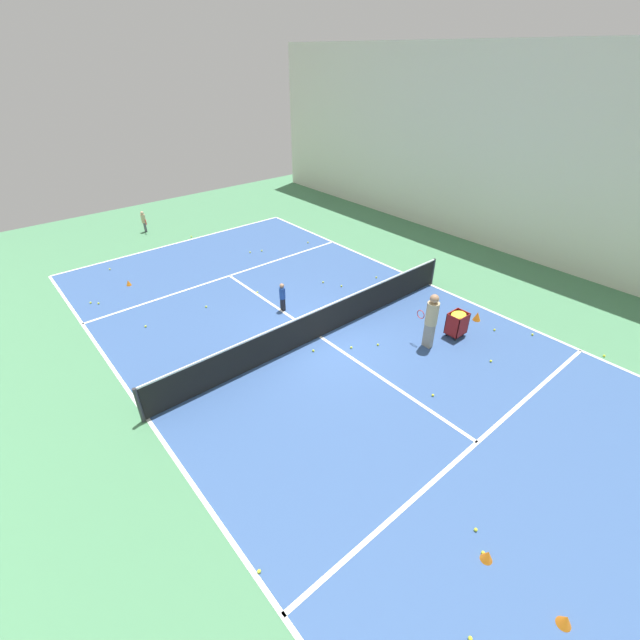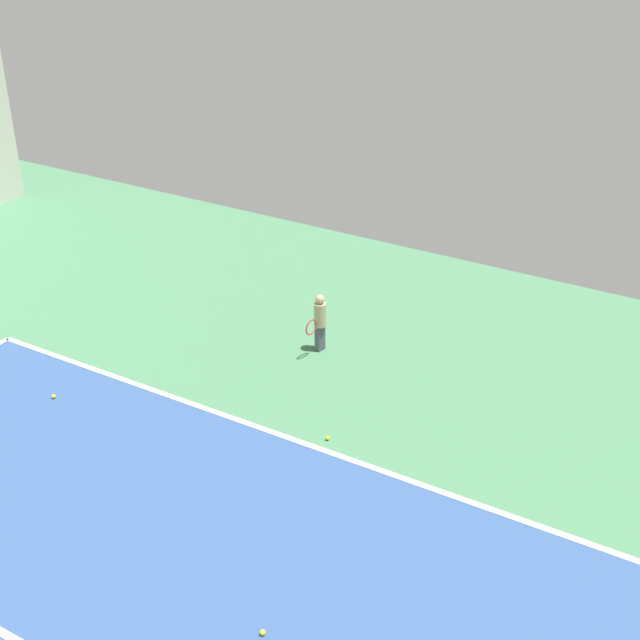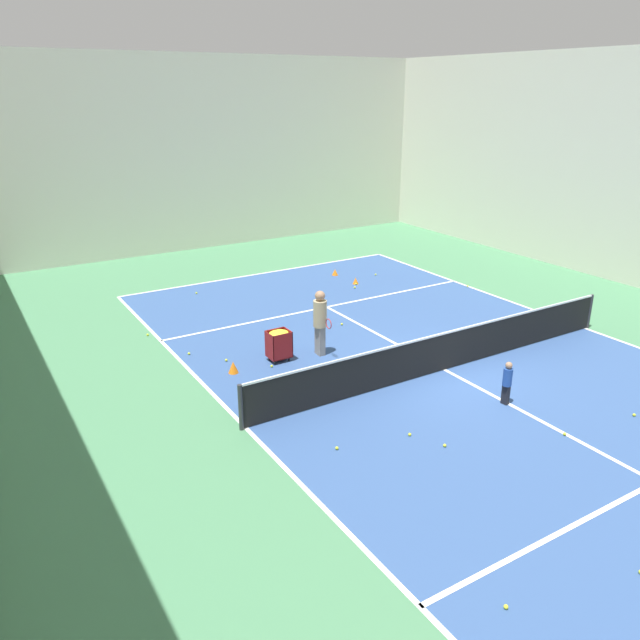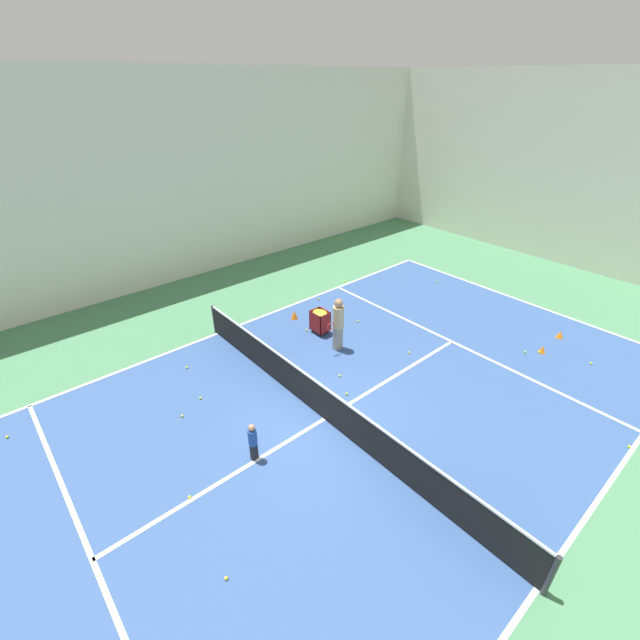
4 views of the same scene
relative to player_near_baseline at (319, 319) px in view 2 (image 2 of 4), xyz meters
name	(u,v)px [view 2 (image 2 of 4)]	position (x,y,z in m)	size (l,w,h in m)	color
line_baseline_near	(277,434)	(-0.69, 2.44, -0.60)	(11.30, 0.10, 0.00)	white
player_near_baseline	(319,319)	(0.00, 0.00, 0.00)	(0.25, 0.55, 1.06)	#4C4C56
tennis_ball_16	(263,632)	(-2.59, 5.71, -0.57)	(0.07, 0.07, 0.07)	yellow
tennis_ball_21	(328,438)	(-1.41, 2.19, -0.57)	(0.07, 0.07, 0.07)	yellow
tennis_ball_23	(54,396)	(2.87, 3.41, -0.57)	(0.07, 0.07, 0.07)	yellow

